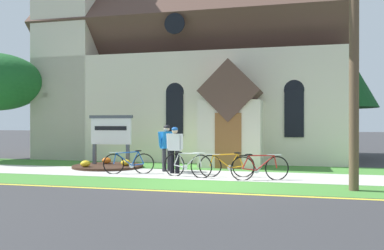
{
  "coord_description": "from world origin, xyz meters",
  "views": [
    {
      "loc": [
        2.3,
        -11.29,
        1.71
      ],
      "look_at": [
        -1.33,
        3.48,
        1.64
      ],
      "focal_mm": 38.12,
      "sensor_mm": 36.0,
      "label": 1
    }
  ],
  "objects_px": {
    "bicycle_yellow": "(260,167)",
    "cyclist_in_red_jersey": "(175,147)",
    "bicycle_blue": "(227,165)",
    "bicycle_green": "(129,163)",
    "utility_pole": "(350,17)",
    "bicycle_red": "(187,165)",
    "roadside_conifer": "(330,66)",
    "cyclist_in_white_jersey": "(167,144)",
    "church_sign": "(111,133)"
  },
  "relations": [
    {
      "from": "cyclist_in_white_jersey",
      "to": "roadside_conifer",
      "type": "xyz_separation_m",
      "value": [
        6.11,
        6.92,
        3.52
      ]
    },
    {
      "from": "bicycle_red",
      "to": "cyclist_in_red_jersey",
      "type": "distance_m",
      "value": 1.15
    },
    {
      "from": "bicycle_yellow",
      "to": "cyclist_in_white_jersey",
      "type": "distance_m",
      "value": 3.72
    },
    {
      "from": "utility_pole",
      "to": "bicycle_red",
      "type": "bearing_deg",
      "value": 162.35
    },
    {
      "from": "bicycle_green",
      "to": "roadside_conifer",
      "type": "xyz_separation_m",
      "value": [
        7.15,
        7.87,
        4.12
      ]
    },
    {
      "from": "bicycle_green",
      "to": "utility_pole",
      "type": "bearing_deg",
      "value": -15.23
    },
    {
      "from": "bicycle_green",
      "to": "bicycle_red",
      "type": "bearing_deg",
      "value": -9.8
    },
    {
      "from": "cyclist_in_red_jersey",
      "to": "roadside_conifer",
      "type": "distance_m",
      "value": 10.02
    },
    {
      "from": "utility_pole",
      "to": "bicycle_blue",
      "type": "bearing_deg",
      "value": 151.82
    },
    {
      "from": "church_sign",
      "to": "cyclist_in_white_jersey",
      "type": "xyz_separation_m",
      "value": [
        2.56,
        -0.89,
        -0.38
      ]
    },
    {
      "from": "bicycle_green",
      "to": "cyclist_in_white_jersey",
      "type": "distance_m",
      "value": 1.53
    },
    {
      "from": "cyclist_in_white_jersey",
      "to": "roadside_conifer",
      "type": "relative_size",
      "value": 0.25
    },
    {
      "from": "church_sign",
      "to": "cyclist_in_red_jersey",
      "type": "relative_size",
      "value": 1.28
    },
    {
      "from": "bicycle_blue",
      "to": "roadside_conifer",
      "type": "xyz_separation_m",
      "value": [
        3.8,
        7.88,
        4.11
      ]
    },
    {
      "from": "bicycle_red",
      "to": "roadside_conifer",
      "type": "relative_size",
      "value": 0.26
    },
    {
      "from": "church_sign",
      "to": "bicycle_yellow",
      "type": "height_order",
      "value": "church_sign"
    },
    {
      "from": "bicycle_yellow",
      "to": "cyclist_in_red_jersey",
      "type": "xyz_separation_m",
      "value": [
        -2.92,
        0.94,
        0.53
      ]
    },
    {
      "from": "bicycle_red",
      "to": "church_sign",
      "type": "bearing_deg",
      "value": 148.82
    },
    {
      "from": "bicycle_blue",
      "to": "cyclist_in_white_jersey",
      "type": "distance_m",
      "value": 2.57
    },
    {
      "from": "church_sign",
      "to": "cyclist_in_red_jersey",
      "type": "bearing_deg",
      "value": -25.29
    },
    {
      "from": "utility_pole",
      "to": "roadside_conifer",
      "type": "distance_m",
      "value": 9.72
    },
    {
      "from": "bicycle_yellow",
      "to": "roadside_conifer",
      "type": "xyz_separation_m",
      "value": [
        2.74,
        8.39,
        4.11
      ]
    },
    {
      "from": "church_sign",
      "to": "bicycle_blue",
      "type": "relative_size",
      "value": 1.17
    },
    {
      "from": "roadside_conifer",
      "to": "utility_pole",
      "type": "bearing_deg",
      "value": -92.23
    },
    {
      "from": "bicycle_red",
      "to": "cyclist_in_white_jersey",
      "type": "relative_size",
      "value": 1.02
    },
    {
      "from": "bicycle_red",
      "to": "bicycle_green",
      "type": "height_order",
      "value": "same"
    },
    {
      "from": "cyclist_in_white_jersey",
      "to": "roadside_conifer",
      "type": "distance_m",
      "value": 9.88
    },
    {
      "from": "bicycle_blue",
      "to": "utility_pole",
      "type": "bearing_deg",
      "value": -28.18
    },
    {
      "from": "cyclist_in_white_jersey",
      "to": "roadside_conifer",
      "type": "height_order",
      "value": "roadside_conifer"
    },
    {
      "from": "bicycle_yellow",
      "to": "cyclist_in_white_jersey",
      "type": "xyz_separation_m",
      "value": [
        -3.37,
        1.47,
        0.58
      ]
    },
    {
      "from": "bicycle_yellow",
      "to": "cyclist_in_white_jersey",
      "type": "bearing_deg",
      "value": 156.45
    },
    {
      "from": "bicycle_blue",
      "to": "church_sign",
      "type": "bearing_deg",
      "value": 159.16
    },
    {
      "from": "cyclist_in_red_jersey",
      "to": "utility_pole",
      "type": "relative_size",
      "value": 0.2
    },
    {
      "from": "church_sign",
      "to": "utility_pole",
      "type": "distance_m",
      "value": 9.59
    },
    {
      "from": "bicycle_blue",
      "to": "utility_pole",
      "type": "xyz_separation_m",
      "value": [
        3.42,
        -1.83,
        4.04
      ]
    },
    {
      "from": "bicycle_blue",
      "to": "cyclist_in_white_jersey",
      "type": "relative_size",
      "value": 1.05
    },
    {
      "from": "utility_pole",
      "to": "roadside_conifer",
      "type": "xyz_separation_m",
      "value": [
        0.38,
        9.72,
        0.07
      ]
    },
    {
      "from": "bicycle_blue",
      "to": "cyclist_in_white_jersey",
      "type": "bearing_deg",
      "value": 157.33
    },
    {
      "from": "bicycle_blue",
      "to": "bicycle_yellow",
      "type": "bearing_deg",
      "value": -25.42
    },
    {
      "from": "bicycle_yellow",
      "to": "utility_pole",
      "type": "relative_size",
      "value": 0.21
    },
    {
      "from": "bicycle_blue",
      "to": "cyclist_in_white_jersey",
      "type": "height_order",
      "value": "cyclist_in_white_jersey"
    },
    {
      "from": "bicycle_blue",
      "to": "bicycle_green",
      "type": "relative_size",
      "value": 1.07
    },
    {
      "from": "bicycle_yellow",
      "to": "bicycle_blue",
      "type": "bearing_deg",
      "value": 154.58
    },
    {
      "from": "bicycle_yellow",
      "to": "bicycle_green",
      "type": "xyz_separation_m",
      "value": [
        -4.41,
        0.52,
        -0.02
      ]
    },
    {
      "from": "bicycle_yellow",
      "to": "bicycle_green",
      "type": "relative_size",
      "value": 1.05
    },
    {
      "from": "cyclist_in_white_jersey",
      "to": "utility_pole",
      "type": "distance_m",
      "value": 7.25
    },
    {
      "from": "church_sign",
      "to": "bicycle_red",
      "type": "xyz_separation_m",
      "value": [
        3.66,
        -2.21,
        -0.96
      ]
    },
    {
      "from": "bicycle_red",
      "to": "cyclist_in_white_jersey",
      "type": "xyz_separation_m",
      "value": [
        -1.09,
        1.32,
        0.58
      ]
    },
    {
      "from": "cyclist_in_white_jersey",
      "to": "cyclist_in_red_jersey",
      "type": "xyz_separation_m",
      "value": [
        0.45,
        -0.53,
        -0.05
      ]
    },
    {
      "from": "bicycle_blue",
      "to": "cyclist_in_white_jersey",
      "type": "xyz_separation_m",
      "value": [
        -2.31,
        0.97,
        0.59
      ]
    }
  ]
}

